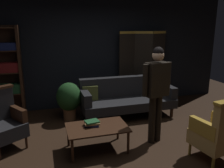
# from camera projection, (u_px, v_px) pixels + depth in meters

# --- Properties ---
(ground_plane) EXTENTS (10.00, 10.00, 0.00)m
(ground_plane) POSITION_uv_depth(u_px,v_px,m) (126.00, 149.00, 3.93)
(ground_plane) COLOR black
(back_wall) EXTENTS (7.20, 0.10, 2.80)m
(back_wall) POSITION_uv_depth(u_px,v_px,m) (93.00, 51.00, 5.86)
(back_wall) COLOR black
(back_wall) RESTS_ON ground_plane
(folding_screen) EXTENTS (1.29, 0.25, 1.90)m
(folding_screen) POSITION_uv_depth(u_px,v_px,m) (143.00, 67.00, 6.04)
(folding_screen) COLOR black
(folding_screen) RESTS_ON ground_plane
(bookshelf) EXTENTS (0.90, 0.32, 2.05)m
(bookshelf) POSITION_uv_depth(u_px,v_px,m) (1.00, 72.00, 5.11)
(bookshelf) COLOR #382114
(bookshelf) RESTS_ON ground_plane
(velvet_couch) EXTENTS (2.12, 0.78, 0.88)m
(velvet_couch) POSITION_uv_depth(u_px,v_px,m) (127.00, 97.00, 5.32)
(velvet_couch) COLOR #382114
(velvet_couch) RESTS_ON ground_plane
(coffee_table) EXTENTS (1.00, 0.64, 0.42)m
(coffee_table) POSITION_uv_depth(u_px,v_px,m) (97.00, 129.00, 3.83)
(coffee_table) COLOR #382114
(coffee_table) RESTS_ON ground_plane
(armchair_gilt_accent) EXTENTS (0.66, 0.66, 1.04)m
(armchair_gilt_accent) POSITION_uv_depth(u_px,v_px,m) (218.00, 132.00, 3.48)
(armchair_gilt_accent) COLOR #B78E33
(armchair_gilt_accent) RESTS_ON ground_plane
(armchair_wing_left) EXTENTS (0.80, 0.80, 1.04)m
(armchair_wing_left) POSITION_uv_depth(u_px,v_px,m) (2.00, 121.00, 3.87)
(armchair_wing_left) COLOR #382114
(armchair_wing_left) RESTS_ON ground_plane
(standing_figure) EXTENTS (0.58, 0.30, 1.70)m
(standing_figure) POSITION_uv_depth(u_px,v_px,m) (157.00, 87.00, 3.97)
(standing_figure) COLOR black
(standing_figure) RESTS_ON ground_plane
(potted_plant) EXTENTS (0.55, 0.55, 0.84)m
(potted_plant) POSITION_uv_depth(u_px,v_px,m) (69.00, 99.00, 5.07)
(potted_plant) COLOR brown
(potted_plant) RESTS_ON ground_plane
(book_navy_cloth) EXTENTS (0.26, 0.21, 0.03)m
(book_navy_cloth) POSITION_uv_depth(u_px,v_px,m) (92.00, 125.00, 3.85)
(book_navy_cloth) COLOR navy
(book_navy_cloth) RESTS_ON coffee_table
(book_tan_leather) EXTENTS (0.26, 0.19, 0.03)m
(book_tan_leather) POSITION_uv_depth(u_px,v_px,m) (92.00, 123.00, 3.85)
(book_tan_leather) COLOR #9E7A47
(book_tan_leather) RESTS_ON book_navy_cloth
(book_green_cloth) EXTENTS (0.25, 0.21, 0.02)m
(book_green_cloth) POSITION_uv_depth(u_px,v_px,m) (92.00, 121.00, 3.84)
(book_green_cloth) COLOR #1E4C28
(book_green_cloth) RESTS_ON book_tan_leather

